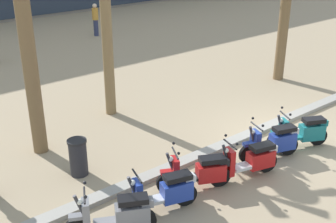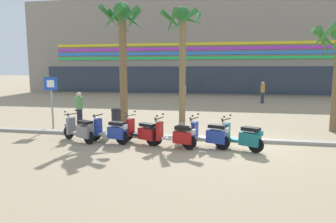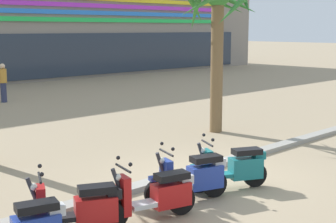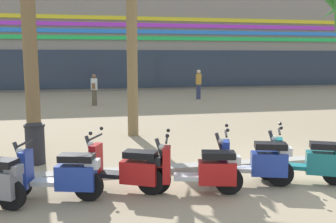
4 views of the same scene
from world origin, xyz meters
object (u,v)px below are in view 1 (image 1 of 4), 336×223
at_px(scooter_blue_gap_after_mid, 165,193).
at_px(litter_bin, 78,157).
at_px(scooter_red_second_in_line, 251,160).
at_px(pedestrian_window_shopping, 95,19).
at_px(scooter_grey_far_back, 118,215).
at_px(scooter_red_mid_rear, 200,172).
at_px(scooter_blue_tail_end, 274,142).
at_px(scooter_teal_lead_nearest, 303,132).

height_order(scooter_blue_gap_after_mid, litter_bin, scooter_blue_gap_after_mid).
distance_m(scooter_red_second_in_line, litter_bin, 4.23).
distance_m(pedestrian_window_shopping, litter_bin, 14.59).
distance_m(scooter_grey_far_back, scooter_blue_gap_after_mid, 1.22).
height_order(scooter_red_second_in_line, pedestrian_window_shopping, pedestrian_window_shopping).
xyz_separation_m(scooter_blue_gap_after_mid, scooter_red_mid_rear, (1.16, 0.15, -0.01)).
bearing_deg(litter_bin, scooter_red_mid_rear, -51.23).
height_order(pedestrian_window_shopping, litter_bin, pedestrian_window_shopping).
bearing_deg(pedestrian_window_shopping, scooter_blue_gap_after_mid, -115.24).
xyz_separation_m(scooter_blue_tail_end, pedestrian_window_shopping, (3.32, 14.87, 0.47)).
bearing_deg(scooter_red_mid_rear, scooter_teal_lead_nearest, -4.09).
relative_size(scooter_blue_gap_after_mid, scooter_blue_tail_end, 1.04).
distance_m(scooter_red_mid_rear, litter_bin, 3.01).
bearing_deg(scooter_teal_lead_nearest, scooter_red_second_in_line, -176.96).
relative_size(scooter_teal_lead_nearest, litter_bin, 1.74).
xyz_separation_m(pedestrian_window_shopping, litter_bin, (-7.73, -12.36, -0.45)).
relative_size(scooter_red_mid_rear, scooter_red_second_in_line, 0.91).
xyz_separation_m(scooter_blue_gap_after_mid, pedestrian_window_shopping, (7.01, 14.86, 0.48)).
bearing_deg(scooter_blue_tail_end, scooter_teal_lead_nearest, -5.28).
bearing_deg(scooter_red_second_in_line, scooter_red_mid_rear, 164.12).
height_order(scooter_red_mid_rear, litter_bin, scooter_red_mid_rear).
distance_m(scooter_blue_gap_after_mid, pedestrian_window_shopping, 16.44).
height_order(scooter_red_mid_rear, scooter_red_second_in_line, same).
bearing_deg(pedestrian_window_shopping, litter_bin, -122.03).
distance_m(scooter_red_second_in_line, scooter_teal_lead_nearest, 2.30).
xyz_separation_m(scooter_blue_gap_after_mid, scooter_red_second_in_line, (2.50, -0.23, -0.01)).
relative_size(scooter_red_second_in_line, scooter_blue_tail_end, 1.07).
bearing_deg(scooter_red_second_in_line, pedestrian_window_shopping, 73.38).
bearing_deg(scooter_red_mid_rear, scooter_grey_far_back, -175.07).
bearing_deg(scooter_blue_gap_after_mid, scooter_grey_far_back, -177.51).
distance_m(scooter_red_mid_rear, pedestrian_window_shopping, 15.84).
bearing_deg(scooter_blue_tail_end, pedestrian_window_shopping, 77.39).
height_order(scooter_teal_lead_nearest, litter_bin, scooter_teal_lead_nearest).
bearing_deg(scooter_blue_gap_after_mid, scooter_red_second_in_line, -5.28).
xyz_separation_m(scooter_red_mid_rear, scooter_teal_lead_nearest, (3.64, -0.26, 0.01)).
distance_m(scooter_grey_far_back, litter_bin, 2.59).
bearing_deg(scooter_red_second_in_line, scooter_grey_far_back, 177.25).
bearing_deg(scooter_blue_tail_end, scooter_red_second_in_line, -169.22).
height_order(scooter_red_second_in_line, scooter_blue_tail_end, same).
bearing_deg(scooter_blue_tail_end, scooter_grey_far_back, -179.45).
bearing_deg(scooter_blue_gap_after_mid, scooter_red_mid_rear, 7.47).
distance_m(scooter_blue_gap_after_mid, scooter_red_mid_rear, 1.17).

